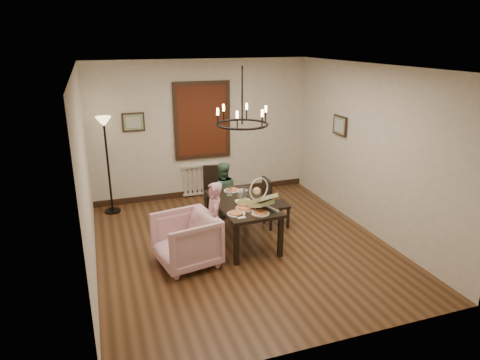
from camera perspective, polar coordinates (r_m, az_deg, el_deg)
room_shell at (r=6.79m, az=-0.66°, el=3.20°), size 4.51×5.00×2.81m
dining_table at (r=6.87m, az=0.27°, el=-3.59°), size 0.89×1.51×0.69m
chair_far at (r=7.96m, az=-3.39°, el=-1.57°), size 0.49×0.49×0.93m
chair_right at (r=7.52m, az=4.87°, el=-2.95°), size 0.40×0.40×0.90m
armchair at (r=6.33m, az=-7.17°, el=-7.98°), size 0.99×0.97×0.77m
elderly_woman at (r=6.45m, az=-3.49°, el=-6.27°), size 0.29×0.39×0.99m
seated_man at (r=7.61m, az=-2.36°, el=-2.46°), size 0.49×0.40×0.95m
baby_bouncer at (r=6.49m, az=2.66°, el=-2.53°), size 0.52×0.61×0.34m
salad_bowl at (r=6.69m, az=0.50°, el=-3.08°), size 0.31×0.31×0.08m
pizza_platter at (r=6.57m, az=0.82°, el=-3.66°), size 0.32×0.32×0.04m
drinking_glass at (r=6.81m, az=0.06°, el=-2.40°), size 0.07×0.07×0.14m
window_blinds at (r=8.71m, az=-5.06°, el=7.90°), size 1.00×0.03×1.40m
radiator at (r=9.04m, az=-4.87°, el=0.12°), size 0.92×0.12×0.62m
picture_back at (r=8.49m, az=-14.02°, el=7.50°), size 0.42×0.03×0.36m
picture_right at (r=8.14m, az=13.16°, el=7.10°), size 0.03×0.42×0.36m
floor_lamp at (r=8.32m, az=-17.16°, el=1.68°), size 0.30×0.30×1.80m
chandelier at (r=6.48m, az=0.29°, el=7.45°), size 0.80×0.80×0.04m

